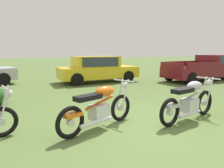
{
  "coord_description": "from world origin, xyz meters",
  "views": [
    {
      "loc": [
        -1.9,
        -4.04,
        1.66
      ],
      "look_at": [
        -0.2,
        2.49,
        0.59
      ],
      "focal_mm": 32.48,
      "sensor_mm": 36.0,
      "label": 1
    }
  ],
  "objects_px": {
    "motorcycle_orange": "(99,107)",
    "car_yellow": "(97,68)",
    "pickup_truck_burgundy": "(208,67)",
    "motorcycle_silver": "(190,101)"
  },
  "relations": [
    {
      "from": "motorcycle_orange",
      "to": "car_yellow",
      "type": "xyz_separation_m",
      "value": [
        1.22,
        6.91,
        0.32
      ]
    },
    {
      "from": "motorcycle_orange",
      "to": "pickup_truck_burgundy",
      "type": "bearing_deg",
      "value": 6.9
    },
    {
      "from": "motorcycle_orange",
      "to": "motorcycle_silver",
      "type": "bearing_deg",
      "value": -31.4
    },
    {
      "from": "car_yellow",
      "to": "motorcycle_orange",
      "type": "bearing_deg",
      "value": -111.03
    },
    {
      "from": "pickup_truck_burgundy",
      "to": "motorcycle_silver",
      "type": "bearing_deg",
      "value": -145.8
    },
    {
      "from": "car_yellow",
      "to": "pickup_truck_burgundy",
      "type": "xyz_separation_m",
      "value": [
        6.56,
        -0.83,
        -0.05
      ]
    },
    {
      "from": "car_yellow",
      "to": "pickup_truck_burgundy",
      "type": "distance_m",
      "value": 6.61
    },
    {
      "from": "pickup_truck_burgundy",
      "to": "motorcycle_orange",
      "type": "bearing_deg",
      "value": -155.52
    },
    {
      "from": "motorcycle_orange",
      "to": "motorcycle_silver",
      "type": "height_order",
      "value": "same"
    },
    {
      "from": "motorcycle_silver",
      "to": "car_yellow",
      "type": "distance_m",
      "value": 7.01
    }
  ]
}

